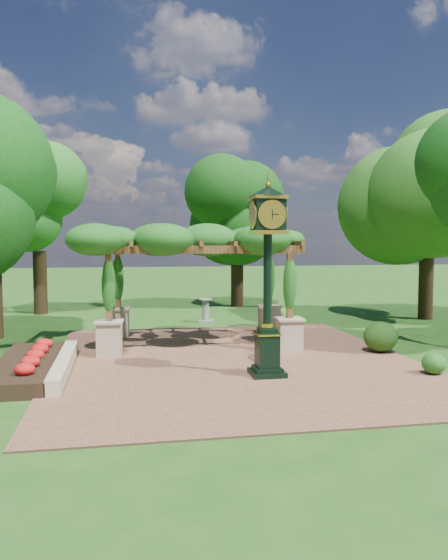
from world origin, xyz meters
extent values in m
plane|color=#1E4714|center=(0.00, 0.00, 0.00)|extent=(120.00, 120.00, 0.00)
cube|color=brown|center=(0.00, 1.00, 0.02)|extent=(10.00, 12.00, 0.04)
cube|color=#C6B793|center=(-4.60, 0.50, 0.20)|extent=(0.35, 5.00, 0.40)
cube|color=red|center=(-5.50, 0.50, 0.18)|extent=(1.50, 5.00, 0.36)
cube|color=black|center=(0.44, -0.95, 0.10)|extent=(0.84, 0.84, 0.13)
cube|color=black|center=(0.44, -0.95, 0.67)|extent=(0.53, 0.53, 0.94)
cube|color=gold|center=(0.44, -0.95, 1.09)|extent=(0.59, 0.59, 0.04)
cylinder|color=black|center=(0.44, -0.95, 2.45)|extent=(0.21, 0.21, 2.41)
cube|color=black|center=(0.44, -0.95, 4.03)|extent=(0.74, 0.74, 0.73)
cylinder|color=white|center=(0.44, -1.32, 4.03)|extent=(0.63, 0.03, 0.63)
cone|color=black|center=(0.44, -0.95, 4.60)|extent=(0.95, 0.95, 0.26)
sphere|color=gold|center=(0.44, -0.95, 4.76)|extent=(0.15, 0.15, 0.15)
cube|color=tan|center=(-3.48, 2.24, 0.53)|extent=(0.75, 0.75, 0.97)
cube|color=brown|center=(-3.48, 2.24, 2.06)|extent=(0.19, 0.19, 2.00)
cube|color=tan|center=(1.90, 1.83, 0.53)|extent=(0.75, 0.75, 0.97)
cube|color=brown|center=(1.90, 1.83, 2.06)|extent=(0.19, 0.19, 2.00)
cube|color=tan|center=(-3.22, 5.47, 0.53)|extent=(0.75, 0.75, 0.97)
cube|color=brown|center=(-3.22, 5.47, 2.06)|extent=(0.19, 0.19, 2.00)
cube|color=tan|center=(2.15, 5.05, 0.53)|extent=(0.75, 0.75, 0.97)
cube|color=brown|center=(2.15, 5.05, 2.06)|extent=(0.19, 0.19, 2.00)
cube|color=brown|center=(-0.79, 2.03, 3.15)|extent=(6.25, 0.64, 0.24)
cube|color=brown|center=(-0.54, 5.26, 3.15)|extent=(6.25, 0.64, 0.24)
ellipsoid|color=#1B5317|center=(-0.66, 3.65, 3.44)|extent=(6.54, 4.36, 1.08)
cube|color=gray|center=(0.35, 8.45, 0.05)|extent=(0.69, 0.69, 0.10)
cylinder|color=gray|center=(0.35, 8.45, 0.50)|extent=(0.35, 0.35, 0.90)
cylinder|color=gray|center=(0.35, 8.45, 0.97)|extent=(0.65, 0.65, 0.05)
ellipsoid|color=#1F5B1A|center=(4.62, -1.60, 0.31)|extent=(0.78, 0.78, 0.54)
ellipsoid|color=#204814|center=(4.60, 1.25, 0.50)|extent=(1.26, 1.26, 0.92)
ellipsoid|color=#2D5A1A|center=(3.04, 6.34, 0.43)|extent=(1.01, 1.01, 0.79)
cylinder|color=black|center=(-6.83, 12.61, 1.47)|extent=(0.63, 0.63, 2.95)
ellipsoid|color=#1F5F1B|center=(-6.83, 12.61, 5.28)|extent=(3.26, 3.26, 4.66)
cylinder|color=black|center=(2.85, 13.83, 1.46)|extent=(0.65, 0.65, 2.93)
ellipsoid|color=#113A0E|center=(2.85, 13.83, 5.24)|extent=(3.90, 3.90, 4.62)
cylinder|color=#302012|center=(9.97, 7.71, 1.50)|extent=(0.63, 0.63, 3.00)
ellipsoid|color=#275C1A|center=(9.97, 7.71, 5.37)|extent=(4.74, 4.74, 4.74)
camera|label=1|loc=(-3.13, -13.95, 3.37)|focal=35.00mm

